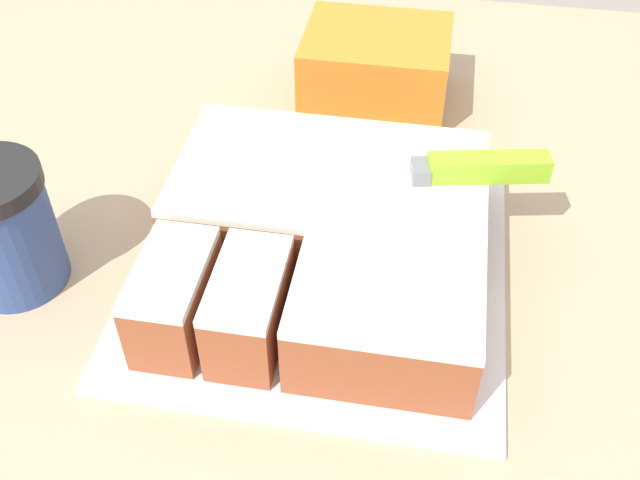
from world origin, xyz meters
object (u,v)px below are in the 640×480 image
Objects in this scene: storage_box at (376,68)px; coffee_cup at (2,229)px; cake at (325,238)px; knife at (456,169)px; cake_board at (320,271)px.

coffee_cup is at bearing -129.01° from storage_box.
coffee_cup is (-0.27, -0.06, 0.02)m from cake.
knife reaches higher than storage_box.
cake_board is 0.28m from coffee_cup.
knife is at bearing 28.79° from cake.
cake_board is 1.21× the size of knife.
cake_board is 0.30m from storage_box.
storage_box is at bearing 87.27° from cake_board.
cake_board is at bearing -92.73° from storage_box.
cake is 1.71× the size of storage_box.
storage_box is at bearing 87.96° from cake.
coffee_cup is (-0.27, -0.05, 0.06)m from cake_board.
coffee_cup is 0.45m from storage_box.
coffee_cup is at bearing -168.35° from cake.
cake_board is at bearing 11.08° from coffee_cup.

